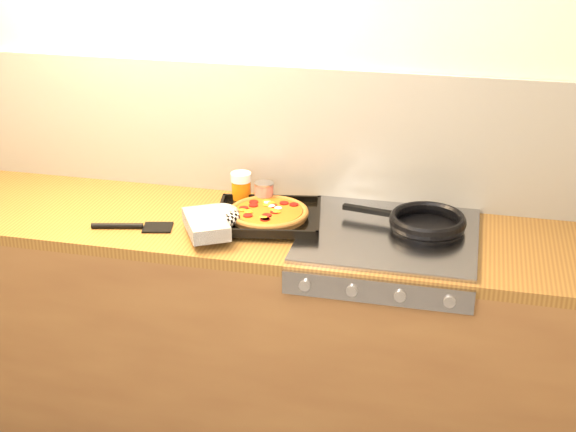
% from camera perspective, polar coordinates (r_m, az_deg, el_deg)
% --- Properties ---
extents(room_shell, '(3.20, 3.20, 3.20)m').
position_cam_1_polar(room_shell, '(3.01, -0.50, 5.96)').
color(room_shell, white).
rests_on(room_shell, ground).
extents(counter_run, '(3.20, 0.62, 0.90)m').
position_cam_1_polar(counter_run, '(3.05, -1.75, -8.31)').
color(counter_run, brown).
rests_on(counter_run, ground).
extents(stovetop, '(0.60, 0.56, 0.02)m').
position_cam_1_polar(stovetop, '(2.76, 7.18, -1.36)').
color(stovetop, gray).
rests_on(stovetop, counter_run).
extents(pizza_on_tray, '(0.49, 0.48, 0.06)m').
position_cam_1_polar(pizza_on_tray, '(2.80, -2.62, 0.01)').
color(pizza_on_tray, black).
rests_on(pizza_on_tray, stovetop).
extents(frying_pan, '(0.46, 0.31, 0.04)m').
position_cam_1_polar(frying_pan, '(2.80, 9.77, -0.45)').
color(frying_pan, black).
rests_on(frying_pan, stovetop).
extents(tomato_can, '(0.08, 0.08, 0.10)m').
position_cam_1_polar(tomato_can, '(2.96, -1.71, 1.48)').
color(tomato_can, '#A5120D').
rests_on(tomato_can, counter_run).
extents(juice_glass, '(0.09, 0.09, 0.13)m').
position_cam_1_polar(juice_glass, '(2.98, -3.35, 1.97)').
color(juice_glass, orange).
rests_on(juice_glass, counter_run).
extents(wooden_spoon, '(0.30, 0.10, 0.02)m').
position_cam_1_polar(wooden_spoon, '(3.02, 0.19, 1.16)').
color(wooden_spoon, '#AE894A').
rests_on(wooden_spoon, counter_run).
extents(black_spatula, '(0.29, 0.11, 0.02)m').
position_cam_1_polar(black_spatula, '(2.85, -10.89, -0.74)').
color(black_spatula, black).
rests_on(black_spatula, counter_run).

